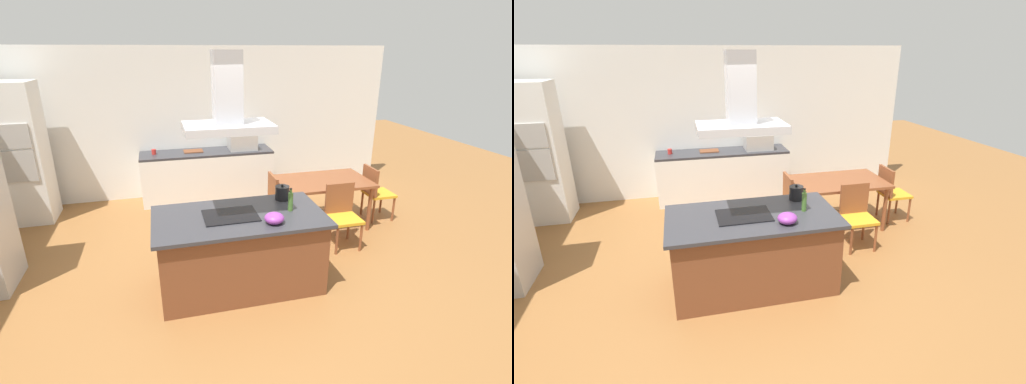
% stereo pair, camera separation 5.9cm
% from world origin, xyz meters
% --- Properties ---
extents(ground, '(16.00, 16.00, 0.00)m').
position_xyz_m(ground, '(0.00, 1.50, 0.00)').
color(ground, '#936033').
extents(wall_back, '(7.20, 0.10, 2.70)m').
position_xyz_m(wall_back, '(0.00, 3.25, 1.35)').
color(wall_back, white).
rests_on(wall_back, ground).
extents(kitchen_island, '(1.92, 1.03, 0.90)m').
position_xyz_m(kitchen_island, '(0.00, 0.00, 0.45)').
color(kitchen_island, brown).
rests_on(kitchen_island, ground).
extents(cooktop, '(0.60, 0.44, 0.01)m').
position_xyz_m(cooktop, '(-0.10, 0.00, 0.91)').
color(cooktop, black).
rests_on(cooktop, kitchen_island).
extents(tea_kettle, '(0.23, 0.17, 0.20)m').
position_xyz_m(tea_kettle, '(0.61, 0.33, 0.99)').
color(tea_kettle, black).
rests_on(tea_kettle, kitchen_island).
extents(olive_oil_bottle, '(0.06, 0.06, 0.27)m').
position_xyz_m(olive_oil_bottle, '(0.59, -0.02, 1.02)').
color(olive_oil_bottle, '#47722D').
rests_on(olive_oil_bottle, kitchen_island).
extents(mixing_bowl, '(0.21, 0.21, 0.12)m').
position_xyz_m(mixing_bowl, '(0.32, -0.30, 0.96)').
color(mixing_bowl, purple).
rests_on(mixing_bowl, kitchen_island).
extents(back_counter, '(2.36, 0.62, 0.90)m').
position_xyz_m(back_counter, '(0.02, 2.88, 0.45)').
color(back_counter, white).
rests_on(back_counter, ground).
extents(countertop_microwave, '(0.50, 0.38, 0.28)m').
position_xyz_m(countertop_microwave, '(0.68, 2.88, 1.04)').
color(countertop_microwave, '#B2AFAA').
rests_on(countertop_microwave, back_counter).
extents(coffee_mug_red, '(0.08, 0.08, 0.09)m').
position_xyz_m(coffee_mug_red, '(-0.91, 2.91, 0.95)').
color(coffee_mug_red, red).
rests_on(coffee_mug_red, back_counter).
extents(cutting_board, '(0.34, 0.24, 0.02)m').
position_xyz_m(cutting_board, '(-0.22, 2.93, 0.91)').
color(cutting_board, brown).
rests_on(cutting_board, back_counter).
extents(wall_oven_stack, '(0.70, 0.66, 2.20)m').
position_xyz_m(wall_oven_stack, '(-2.90, 2.65, 1.10)').
color(wall_oven_stack, white).
rests_on(wall_oven_stack, ground).
extents(dining_table, '(1.40, 0.90, 0.75)m').
position_xyz_m(dining_table, '(1.60, 1.28, 0.67)').
color(dining_table, brown).
rests_on(dining_table, ground).
extents(chair_facing_island, '(0.42, 0.42, 0.89)m').
position_xyz_m(chair_facing_island, '(1.60, 0.61, 0.51)').
color(chair_facing_island, gold).
rests_on(chair_facing_island, ground).
extents(chair_at_left_end, '(0.42, 0.42, 0.89)m').
position_xyz_m(chair_at_left_end, '(0.68, 1.28, 0.51)').
color(chair_at_left_end, gold).
rests_on(chair_at_left_end, ground).
extents(chair_at_right_end, '(0.42, 0.42, 0.89)m').
position_xyz_m(chair_at_right_end, '(2.51, 1.28, 0.51)').
color(chair_at_right_end, gold).
rests_on(chair_at_right_end, ground).
extents(range_hood, '(0.90, 0.55, 0.78)m').
position_xyz_m(range_hood, '(-0.10, 0.00, 2.10)').
color(range_hood, '#ADADB2').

